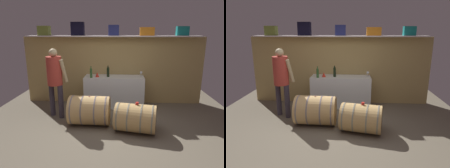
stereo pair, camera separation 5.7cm
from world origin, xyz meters
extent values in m
cube|color=#645C4B|center=(0.00, 0.55, -0.01)|extent=(6.33, 7.57, 0.02)
cube|color=tan|center=(0.00, 2.18, 0.97)|extent=(5.13, 0.10, 1.94)
cube|color=silver|center=(0.00, 2.03, 1.95)|extent=(4.72, 0.40, 0.03)
cube|color=olive|center=(-1.91, 2.03, 2.10)|extent=(0.31, 0.26, 0.26)
cube|color=black|center=(-0.97, 2.03, 2.15)|extent=(0.34, 0.25, 0.36)
cube|color=navy|center=(0.02, 2.03, 2.11)|extent=(0.30, 0.31, 0.28)
cube|color=orange|center=(0.92, 2.03, 2.08)|extent=(0.40, 0.31, 0.22)
cube|color=#167B78|center=(1.87, 2.03, 2.09)|extent=(0.32, 0.20, 0.24)
cube|color=white|center=(0.05, 1.84, 0.43)|extent=(1.65, 0.57, 0.86)
cylinder|color=#305D2C|center=(-0.57, 1.65, 0.97)|extent=(0.07, 0.07, 0.22)
sphere|color=#305D2C|center=(-0.57, 1.65, 1.09)|extent=(0.06, 0.06, 0.06)
cylinder|color=#305D2C|center=(-0.57, 1.65, 1.14)|extent=(0.02, 0.02, 0.08)
cylinder|color=black|center=(-0.12, 1.79, 0.98)|extent=(0.07, 0.07, 0.23)
sphere|color=black|center=(-0.12, 1.79, 1.10)|extent=(0.07, 0.07, 0.07)
cylinder|color=black|center=(-0.12, 1.79, 1.14)|extent=(0.03, 0.03, 0.06)
cylinder|color=white|center=(0.80, 1.94, 0.86)|extent=(0.06, 0.06, 0.00)
cylinder|color=white|center=(0.80, 1.94, 0.90)|extent=(0.01, 0.01, 0.07)
sphere|color=white|center=(0.80, 1.94, 0.96)|extent=(0.07, 0.07, 0.07)
sphere|color=maroon|center=(0.80, 1.94, 0.95)|extent=(0.05, 0.05, 0.05)
cone|color=red|center=(-0.42, 1.76, 0.93)|extent=(0.11, 0.11, 0.13)
cylinder|color=tan|center=(0.56, 0.33, 0.31)|extent=(0.95, 0.75, 0.60)
cylinder|color=gray|center=(0.21, 0.40, 0.31)|extent=(0.15, 0.60, 0.61)
cylinder|color=gray|center=(0.42, 0.36, 0.31)|extent=(0.15, 0.60, 0.61)
cylinder|color=gray|center=(0.69, 0.30, 0.31)|extent=(0.15, 0.60, 0.61)
cylinder|color=gray|center=(0.91, 0.26, 0.31)|extent=(0.15, 0.60, 0.61)
cylinder|color=#84554E|center=(0.56, 0.33, 0.61)|extent=(0.04, 0.04, 0.01)
cylinder|color=tan|center=(-0.46, 0.64, 0.33)|extent=(0.93, 0.68, 0.66)
cylinder|color=slate|center=(-0.84, 0.65, 0.33)|extent=(0.05, 0.67, 0.67)
cylinder|color=slate|center=(-0.61, 0.64, 0.33)|extent=(0.05, 0.67, 0.67)
cylinder|color=slate|center=(-0.32, 0.63, 0.33)|extent=(0.05, 0.67, 0.67)
cylinder|color=slate|center=(-0.08, 0.63, 0.33)|extent=(0.05, 0.67, 0.67)
cylinder|color=#904D4A|center=(-0.46, 0.64, 0.67)|extent=(0.04, 0.04, 0.01)
cylinder|color=red|center=(0.58, 0.33, 0.63)|extent=(0.06, 0.06, 0.05)
cylinder|color=#322B36|center=(-1.22, 0.94, 0.41)|extent=(0.13, 0.13, 0.83)
cylinder|color=#322B36|center=(-1.48, 1.09, 0.41)|extent=(0.13, 0.13, 0.83)
cylinder|color=#AF372D|center=(-1.35, 1.02, 1.17)|extent=(0.36, 0.36, 0.68)
sphere|color=tan|center=(-1.35, 1.02, 1.60)|extent=(0.20, 0.20, 0.20)
cylinder|color=tan|center=(-1.12, 1.01, 1.17)|extent=(0.19, 0.25, 0.58)
cylinder|color=tan|center=(-1.48, 1.21, 1.17)|extent=(0.20, 0.27, 0.57)
camera|label=1|loc=(0.27, -3.60, 2.08)|focal=32.12mm
camera|label=2|loc=(0.32, -3.59, 2.08)|focal=32.12mm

